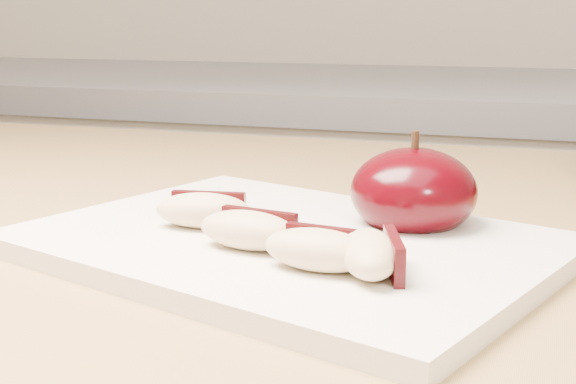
% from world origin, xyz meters
% --- Properties ---
extents(back_cabinet, '(2.40, 0.62, 0.94)m').
position_xyz_m(back_cabinet, '(0.00, 1.20, 0.47)').
color(back_cabinet, silver).
rests_on(back_cabinet, ground).
extents(cutting_board, '(0.34, 0.29, 0.01)m').
position_xyz_m(cutting_board, '(0.06, 0.39, 0.91)').
color(cutting_board, silver).
rests_on(cutting_board, island_counter).
extents(apple_half, '(0.08, 0.08, 0.06)m').
position_xyz_m(apple_half, '(0.12, 0.44, 0.93)').
color(apple_half, black).
rests_on(apple_half, cutting_board).
extents(apple_wedge_a, '(0.06, 0.04, 0.02)m').
position_xyz_m(apple_wedge_a, '(0.01, 0.40, 0.92)').
color(apple_wedge_a, '#D7B988').
rests_on(apple_wedge_a, cutting_board).
extents(apple_wedge_b, '(0.06, 0.04, 0.02)m').
position_xyz_m(apple_wedge_b, '(0.05, 0.36, 0.92)').
color(apple_wedge_b, '#D7B988').
rests_on(apple_wedge_b, cutting_board).
extents(apple_wedge_c, '(0.06, 0.03, 0.02)m').
position_xyz_m(apple_wedge_c, '(0.10, 0.34, 0.92)').
color(apple_wedge_c, '#D7B988').
rests_on(apple_wedge_c, cutting_board).
extents(apple_wedge_d, '(0.04, 0.06, 0.02)m').
position_xyz_m(apple_wedge_d, '(0.12, 0.34, 0.92)').
color(apple_wedge_d, '#D7B988').
rests_on(apple_wedge_d, cutting_board).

